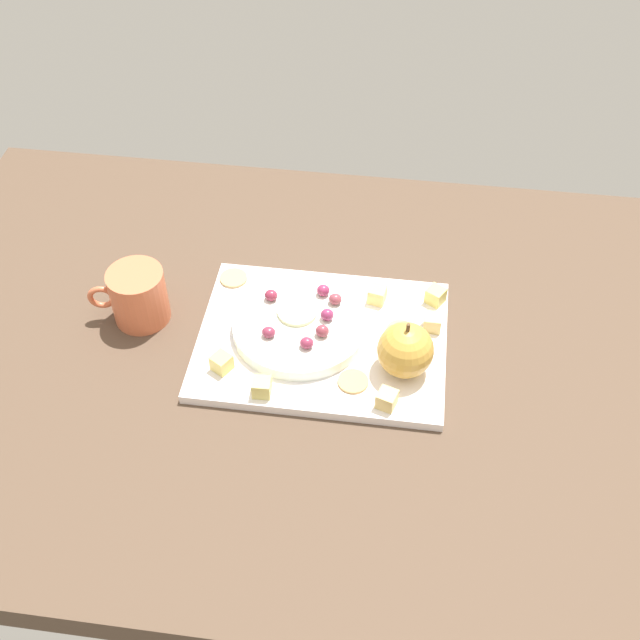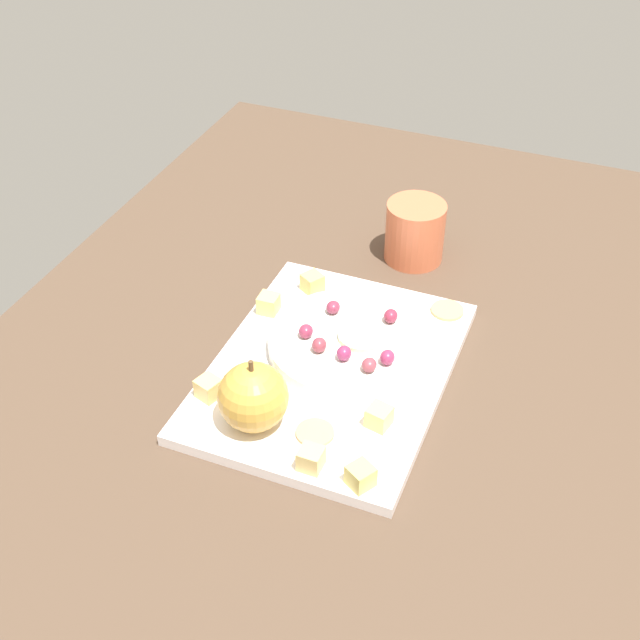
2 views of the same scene
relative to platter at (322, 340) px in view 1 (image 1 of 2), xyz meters
The scene contains 23 objects.
table 4.54cm from the platter, 23.35° to the left, with size 119.13×82.38×4.22cm, color #4F3C2D.
platter is the anchor object (origin of this frame).
serving_dish 4.09cm from the platter, 13.46° to the right, with size 18.81×18.81×1.88cm, color white.
apple_whole 13.08cm from the platter, 159.75° to the left, with size 7.51×7.51×7.51cm, color gold.
apple_stem 15.13cm from the platter, 159.75° to the left, with size 0.50×0.50×1.20cm, color brown.
cheese_cube_0 17.87cm from the platter, 149.44° to the right, with size 2.37×2.37×2.37cm, color #E4D36A.
cheese_cube_1 14.70cm from the platter, 30.75° to the left, with size 2.37×2.37×2.37cm, color #E4CD67.
cheese_cube_2 15.58cm from the platter, 166.32° to the right, with size 2.37×2.37×2.37cm, color #E3C777.
cheese_cube_3 10.84cm from the platter, 130.60° to the right, with size 2.37×2.37×2.37cm, color #F0D276.
cheese_cube_4 12.74cm from the platter, 59.13° to the left, with size 2.37×2.37×2.37cm, color #E2D472.
cheese_cube_5 14.55cm from the platter, 132.48° to the left, with size 2.37×2.37×2.37cm, color #E6C573.
cracker_0 9.13cm from the platter, 124.15° to the left, with size 4.07×4.07×0.40cm, color tan.
cracker_1 11.02cm from the platter, 167.75° to the right, with size 4.07×4.07×0.40cm, color tan.
cracker_2 17.60cm from the platter, 33.71° to the right, with size 4.07×4.07×0.40cm, color tan.
grape_0 3.88cm from the platter, 105.27° to the right, with size 1.85×1.66×1.74cm, color #8B2D57.
grape_1 9.68cm from the platter, 29.45° to the right, with size 1.85×1.66×1.66cm, color maroon.
grape_2 7.30cm from the platter, 83.73° to the right, with size 1.85×1.66×1.69cm, color #952E54.
grape_3 6.10cm from the platter, 103.71° to the right, with size 1.85×1.66×1.60cm, color #8F3E4A.
grape_4 8.15cm from the platter, 19.70° to the left, with size 1.85×1.66×1.52cm, color #852F46.
grape_5 5.33cm from the platter, 67.19° to the left, with size 1.85×1.66×1.60cm, color #882D48.
grape_6 3.72cm from the platter, 98.22° to the left, with size 1.85×1.66×1.75cm, color #8C3745.
apple_slice_0 5.33cm from the platter, 31.60° to the right, with size 5.65×5.65×0.60cm, color beige.
cup 26.79cm from the platter, ahead, with size 11.14×7.99×8.33cm.
Camera 1 is at (-12.79, 71.97, 87.37)cm, focal length 44.53 mm.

